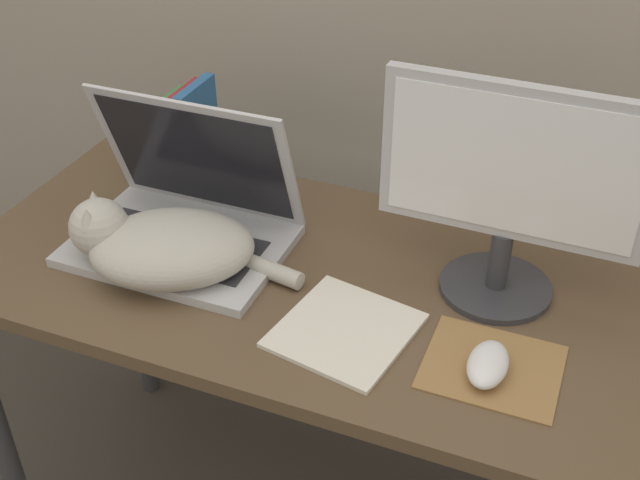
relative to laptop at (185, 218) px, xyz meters
name	(u,v)px	position (x,y,z in m)	size (l,w,h in m)	color
desk	(307,311)	(0.25, -0.01, -0.14)	(1.26, 0.61, 0.74)	brown
laptop	(185,218)	(0.00, 0.00, 0.00)	(0.39, 0.28, 0.28)	#B7B7BC
cat	(162,245)	(0.01, -0.10, 0.00)	(0.41, 0.31, 0.14)	#B2ADA3
external_monitor	(511,187)	(0.57, 0.07, 0.16)	(0.43, 0.19, 0.38)	#333338
mousepad	(492,367)	(0.60, -0.12, -0.05)	(0.21, 0.18, 0.00)	olive
computer_mouse	(488,364)	(0.60, -0.14, -0.03)	(0.06, 0.11, 0.03)	silver
book_row	(184,139)	(-0.11, 0.19, 0.05)	(0.10, 0.16, 0.22)	#387A42
notepad	(345,330)	(0.36, -0.13, -0.05)	(0.23, 0.24, 0.01)	silver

